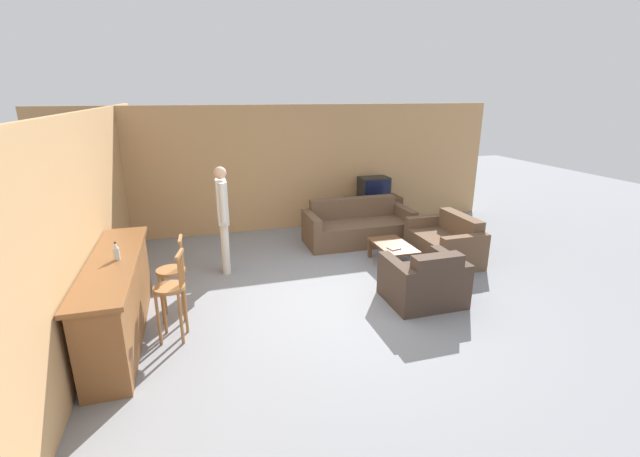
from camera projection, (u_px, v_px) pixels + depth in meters
ground_plane at (343, 301)px, 6.05m from camera, size 24.00×24.00×0.00m
wall_back at (286, 168)px, 9.01m from camera, size 9.40×0.08×2.60m
wall_left at (99, 206)px, 6.00m from camera, size 0.08×8.67×2.60m
bar_counter at (118, 298)px, 5.07m from camera, size 0.55×2.55×0.98m
bar_chair_near at (171, 295)px, 4.97m from camera, size 0.42×0.42×1.10m
bar_chair_mid at (173, 277)px, 5.45m from camera, size 0.38×0.38×1.10m
couch_far at (358, 227)px, 8.40m from camera, size 2.08×0.92×0.83m
armchair_near at (424, 282)px, 5.96m from camera, size 1.00×0.87×0.81m
loveseat_right at (445, 243)px, 7.52m from camera, size 0.84×1.37×0.79m
coffee_table at (393, 247)px, 7.27m from camera, size 0.55×0.95×0.37m
tv_unit at (373, 211)px, 9.49m from camera, size 1.21×0.51×0.63m
tv at (374, 187)px, 9.33m from camera, size 0.64×0.42×0.45m
bottle at (116, 252)px, 4.90m from camera, size 0.07×0.07×0.22m
book_on_table at (394, 248)px, 7.05m from camera, size 0.21×0.20×0.02m
person_by_window at (223, 214)px, 6.76m from camera, size 0.20×0.53×1.74m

